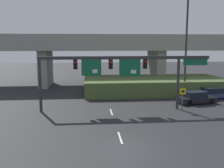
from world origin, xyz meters
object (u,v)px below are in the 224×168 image
signal_gantry (121,66)px  highway_light_pole_near (187,21)px  parked_sedan_mid_right (213,93)px  parked_sedan_near_right (196,98)px  speed_limit_sign (183,96)px

signal_gantry → highway_light_pole_near: (8.95, 6.19, 4.98)m
highway_light_pole_near → parked_sedan_mid_right: highway_light_pole_near is taller
parked_sedan_near_right → parked_sedan_mid_right: parked_sedan_near_right is taller
parked_sedan_near_right → highway_light_pole_near: bearing=79.1°
highway_light_pole_near → parked_sedan_near_right: 9.67m
speed_limit_sign → parked_sedan_near_right: (2.81, 3.25, -0.90)m
signal_gantry → parked_sedan_near_right: size_ratio=3.71×
parked_sedan_mid_right → highway_light_pole_near: bearing=145.6°
speed_limit_sign → parked_sedan_near_right: size_ratio=0.51×
speed_limit_sign → parked_sedan_near_right: speed_limit_sign is taller
highway_light_pole_near → parked_sedan_near_right: bearing=-91.1°
highway_light_pole_near → parked_sedan_mid_right: bearing=-25.1°
speed_limit_sign → highway_light_pole_near: size_ratio=0.13×
signal_gantry → parked_sedan_near_right: (8.87, 2.23, -3.84)m
highway_light_pole_near → parked_sedan_near_right: size_ratio=3.94×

